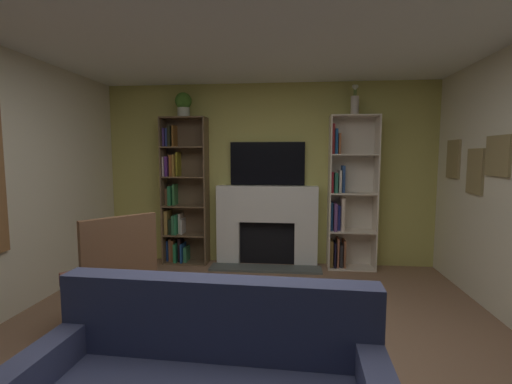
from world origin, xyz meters
TOP-DOWN VIEW (x-y plane):
  - ground_plane at (0.00, 0.00)m, footprint 6.46×6.46m
  - wall_back_accent at (0.00, 2.72)m, footprint 4.73×0.06m
  - fireplace at (0.00, 2.59)m, footprint 1.51×0.50m
  - tv at (0.00, 2.66)m, footprint 1.04×0.06m
  - bookshelf_left at (-1.23, 2.58)m, footprint 0.63×0.30m
  - bookshelf_right at (1.08, 2.57)m, footprint 0.63×0.32m
  - potted_plant at (-1.16, 2.54)m, footprint 0.23×0.23m
  - vase_with_flowers at (1.16, 2.54)m, footprint 0.11×0.11m
  - armchair at (-1.17, 0.44)m, footprint 0.86×0.86m

SIDE VIEW (x-z plane):
  - ground_plane at x=0.00m, z-range 0.00..0.00m
  - armchair at x=-1.17m, z-range 0.01..1.07m
  - fireplace at x=0.00m, z-range 0.03..1.15m
  - bookshelf_right at x=1.08m, z-range -0.08..1.99m
  - bookshelf_left at x=-1.23m, z-range -0.08..1.99m
  - wall_back_accent at x=0.00m, z-range 0.00..2.54m
  - tv at x=0.00m, z-range 1.13..1.73m
  - vase_with_flowers at x=1.16m, z-range 2.03..2.44m
  - potted_plant at x=-1.16m, z-range 2.09..2.42m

